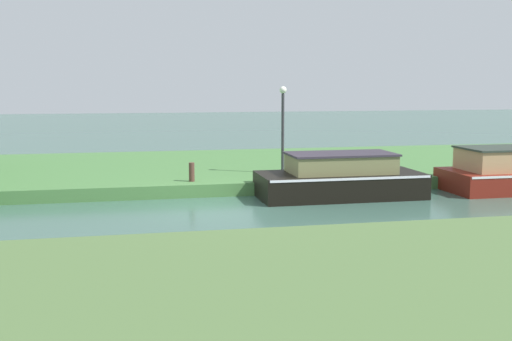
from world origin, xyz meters
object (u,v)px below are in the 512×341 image
(lamp_post, at_px, (283,119))
(maroon_cruiser, at_px, (512,172))
(mooring_post_far, at_px, (192,172))
(black_narrowboat, at_px, (340,179))

(lamp_post, bearing_deg, maroon_cruiser, -21.34)
(maroon_cruiser, bearing_deg, lamp_post, 158.66)
(mooring_post_far, bearing_deg, lamp_post, 19.99)
(lamp_post, relative_size, mooring_post_far, 4.99)
(black_narrowboat, relative_size, mooring_post_far, 8.41)
(mooring_post_far, bearing_deg, black_narrowboat, -19.46)
(lamp_post, bearing_deg, mooring_post_far, -160.01)
(maroon_cruiser, height_order, lamp_post, lamp_post)
(black_narrowboat, relative_size, maroon_cruiser, 1.18)
(lamp_post, xyz_separation_m, mooring_post_far, (-3.24, -1.18, -1.56))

